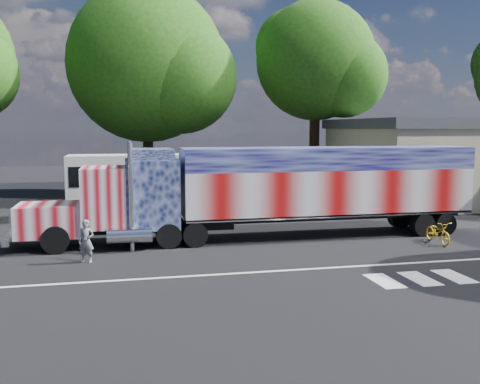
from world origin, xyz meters
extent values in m
plane|color=black|center=(0.00, 0.00, 0.00)|extent=(100.00, 100.00, 0.00)
cube|color=silver|center=(0.00, -3.00, 0.01)|extent=(30.00, 0.15, 0.01)
cube|color=silver|center=(2.80, -4.80, 0.01)|extent=(0.70, 1.60, 0.01)
cube|color=silver|center=(4.00, -4.80, 0.01)|extent=(0.70, 1.60, 0.01)
cube|color=silver|center=(5.20, -4.80, 0.01)|extent=(0.70, 1.60, 0.01)
cube|color=black|center=(-4.73, 2.18, 0.65)|extent=(8.40, 0.93, 0.28)
cube|color=#DC7F88|center=(-7.72, 2.18, 1.12)|extent=(2.43, 2.05, 1.21)
cube|color=silver|center=(-8.98, 2.18, 1.12)|extent=(0.11, 1.77, 1.08)
cube|color=silver|center=(-9.17, 2.18, 0.51)|extent=(0.28, 2.33, 0.34)
cube|color=#DC7F88|center=(-5.67, 2.18, 1.96)|extent=(1.68, 2.33, 2.33)
cube|color=black|center=(-6.46, 2.18, 2.38)|extent=(0.06, 1.96, 0.84)
cube|color=#495383|center=(-3.80, 2.18, 2.05)|extent=(2.05, 2.33, 2.71)
cube|color=#495383|center=(-3.80, 2.18, 3.60)|extent=(1.68, 2.24, 0.47)
cylinder|color=silver|center=(-4.64, 3.41, 2.05)|extent=(0.19, 0.19, 4.11)
cylinder|color=silver|center=(-4.64, 0.95, 2.05)|extent=(0.19, 0.19, 4.11)
cylinder|color=silver|center=(-4.73, 3.39, 0.61)|extent=(1.68, 0.62, 0.62)
cylinder|color=silver|center=(-4.73, 0.97, 0.61)|extent=(1.68, 0.62, 0.62)
cylinder|color=black|center=(-7.44, 1.15, 0.51)|extent=(1.03, 0.33, 1.03)
cylinder|color=black|center=(-7.44, 3.21, 0.51)|extent=(1.03, 0.33, 1.03)
cylinder|color=black|center=(-3.24, 1.20, 0.49)|extent=(0.97, 0.51, 0.97)
cylinder|color=black|center=(-3.24, 3.16, 0.49)|extent=(0.97, 0.51, 0.97)
cylinder|color=black|center=(-2.21, 1.20, 0.49)|extent=(0.97, 0.51, 0.97)
cylinder|color=black|center=(-2.21, 3.16, 0.49)|extent=(0.97, 0.51, 0.97)
cube|color=black|center=(3.67, 2.18, 0.89)|extent=(12.14, 1.03, 0.28)
cube|color=#DD7B7C|center=(3.67, 2.18, 1.96)|extent=(12.51, 2.43, 1.87)
cube|color=#4A4C94|center=(3.67, 2.18, 3.36)|extent=(12.51, 2.43, 0.93)
cube|color=silver|center=(3.67, 2.18, 1.03)|extent=(12.51, 2.43, 0.11)
cube|color=silver|center=(9.95, 2.18, 2.43)|extent=(0.04, 2.33, 2.71)
cylinder|color=black|center=(7.69, 1.20, 0.49)|extent=(0.97, 0.51, 0.97)
cylinder|color=black|center=(7.69, 3.16, 0.49)|extent=(0.97, 0.51, 0.97)
cylinder|color=black|center=(8.71, 1.20, 0.49)|extent=(0.97, 0.51, 0.97)
cylinder|color=black|center=(8.71, 3.16, 0.49)|extent=(0.97, 0.51, 0.97)
cube|color=silver|center=(-2.16, 9.26, 1.63)|extent=(11.16, 2.42, 3.26)
cube|color=black|center=(-2.16, 9.26, 2.23)|extent=(10.79, 2.47, 1.02)
cube|color=black|center=(-2.16, 9.26, 0.42)|extent=(11.16, 2.42, 0.23)
cube|color=black|center=(-7.74, 9.26, 1.77)|extent=(0.06, 2.14, 1.30)
cylinder|color=black|center=(-6.34, 8.10, 0.47)|extent=(0.93, 0.28, 0.93)
cylinder|color=black|center=(-6.34, 10.43, 0.47)|extent=(0.93, 0.28, 0.93)
cylinder|color=black|center=(0.63, 8.10, 0.47)|extent=(0.93, 0.28, 0.93)
cylinder|color=black|center=(0.63, 10.43, 0.47)|extent=(0.93, 0.28, 0.93)
cylinder|color=black|center=(1.47, 8.10, 0.47)|extent=(0.93, 0.28, 0.93)
cylinder|color=black|center=(1.47, 10.43, 0.47)|extent=(0.93, 0.28, 0.93)
cube|color=#1E5926|center=(12.00, 5.96, 2.40)|extent=(1.60, 0.08, 1.20)
imported|color=slate|center=(-6.22, -0.47, 0.75)|extent=(0.63, 0.51, 1.50)
imported|color=gold|center=(7.48, -0.31, 0.46)|extent=(0.68, 1.77, 0.92)
cylinder|color=black|center=(8.26, 16.27, 3.70)|extent=(0.70, 0.70, 7.41)
sphere|color=#275A15|center=(8.26, 16.27, 9.26)|extent=(8.20, 8.20, 8.20)
sphere|color=#275A15|center=(9.90, 15.04, 8.20)|extent=(5.74, 5.74, 5.74)
sphere|color=#275A15|center=(7.03, 17.50, 10.32)|extent=(5.33, 5.33, 5.33)
cylinder|color=black|center=(-3.15, 18.54, 3.61)|extent=(0.70, 0.70, 7.22)
sphere|color=#275A15|center=(-3.15, 18.54, 9.03)|extent=(10.75, 10.75, 10.75)
sphere|color=#275A15|center=(-1.00, 16.92, 8.00)|extent=(7.53, 7.53, 7.53)
sphere|color=#275A15|center=(-4.76, 20.15, 10.06)|extent=(6.99, 6.99, 6.99)
camera|label=1|loc=(-4.92, -19.35, 4.65)|focal=40.00mm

